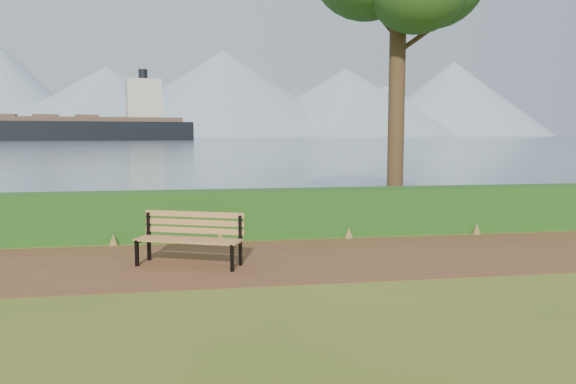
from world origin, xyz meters
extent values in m
plane|color=#4D5E1B|center=(0.00, 0.00, 0.00)|extent=(140.00, 140.00, 0.00)
cube|color=#58331E|center=(0.00, 0.30, 0.01)|extent=(40.00, 3.40, 0.01)
cube|color=#134414|center=(0.00, 2.60, 0.50)|extent=(32.00, 0.85, 1.00)
cube|color=#3F5465|center=(0.00, 260.00, 0.01)|extent=(700.00, 510.00, 0.00)
cone|color=#7C92A6|center=(-60.00, 395.00, 24.00)|extent=(160.00, 160.00, 48.00)
cone|color=#7C92A6|center=(20.00, 405.00, 31.00)|extent=(190.00, 190.00, 62.00)
cone|color=#7C92A6|center=(110.00, 400.00, 25.00)|extent=(170.00, 170.00, 50.00)
cone|color=#7C92A6|center=(200.00, 410.00, 29.00)|extent=(150.00, 150.00, 58.00)
cone|color=#7C92A6|center=(-10.00, 430.00, 17.50)|extent=(120.00, 120.00, 35.00)
cone|color=#7C92A6|center=(150.00, 425.00, 20.00)|extent=(130.00, 130.00, 40.00)
cube|color=black|center=(-2.57, 0.19, 0.22)|extent=(0.07, 0.07, 0.45)
cube|color=black|center=(-2.40, 0.59, 0.43)|extent=(0.07, 0.07, 0.85)
cube|color=black|center=(-2.48, 0.39, 0.42)|extent=(0.24, 0.50, 0.05)
cube|color=black|center=(-1.03, -0.45, 0.22)|extent=(0.07, 0.07, 0.45)
cube|color=black|center=(-0.86, -0.04, 0.43)|extent=(0.07, 0.07, 0.85)
cube|color=black|center=(-0.94, -0.24, 0.42)|extent=(0.24, 0.50, 0.05)
cube|color=#A97041|center=(-1.79, -0.10, 0.45)|extent=(1.68, 0.76, 0.03)
cube|color=#A97041|center=(-1.74, 0.02, 0.45)|extent=(1.68, 0.76, 0.03)
cube|color=#A97041|center=(-1.69, 0.13, 0.45)|extent=(1.68, 0.76, 0.03)
cube|color=#A97041|center=(-1.64, 0.25, 0.45)|extent=(1.68, 0.76, 0.03)
cube|color=#A97041|center=(-1.62, 0.30, 0.56)|extent=(1.67, 0.72, 0.10)
cube|color=#A97041|center=(-1.62, 0.30, 0.70)|extent=(1.67, 0.72, 0.10)
cube|color=#A97041|center=(-1.62, 0.30, 0.84)|extent=(1.67, 0.72, 0.10)
cylinder|color=#322214|center=(3.52, 4.55, 3.74)|extent=(0.42, 0.42, 7.48)
cylinder|color=#322214|center=(3.99, 4.55, 4.57)|extent=(1.09, 0.12, 0.82)
cylinder|color=#322214|center=(3.10, 4.65, 5.09)|extent=(0.85, 0.39, 0.75)
cube|color=black|center=(-41.31, 164.40, 1.68)|extent=(79.10, 26.05, 7.82)
cube|color=brown|center=(-41.31, 164.40, 6.26)|extent=(72.73, 23.73, 1.34)
cube|color=beige|center=(-16.70, 168.87, 12.29)|extent=(11.53, 10.86, 12.28)
cylinder|color=black|center=(-16.70, 168.87, 19.55)|extent=(2.68, 2.68, 3.91)
cube|color=brown|center=(-54.93, 161.93, 7.15)|extent=(7.91, 8.45, 0.89)
cube|color=brown|center=(-43.95, 163.92, 7.15)|extent=(7.91, 8.45, 0.89)
cube|color=brown|center=(-32.96, 165.92, 7.15)|extent=(7.91, 8.45, 0.89)
camera|label=1|loc=(-1.59, -9.27, 2.22)|focal=35.00mm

